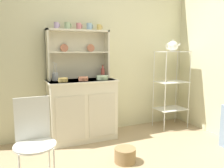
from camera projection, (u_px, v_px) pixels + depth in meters
wall_back at (95, 51)px, 3.47m from camera, size 3.84×0.05×2.50m
hutch_cabinet at (82, 109)px, 3.24m from camera, size 0.95×0.45×0.85m
hutch_shelf_unit at (78, 51)px, 3.27m from camera, size 0.88×0.18×0.69m
bakers_rack at (171, 81)px, 3.72m from camera, size 0.49×0.34×1.24m
wire_chair at (34, 136)px, 2.02m from camera, size 0.36×0.36×0.85m
floor_basket at (125, 155)px, 2.61m from camera, size 0.24×0.24×0.16m
cup_lilac_0 at (56, 26)px, 3.06m from camera, size 0.08×0.06×0.09m
cup_sage_1 at (67, 26)px, 3.12m from camera, size 0.09×0.08×0.09m
cup_rose_2 at (79, 26)px, 3.19m from camera, size 0.08×0.07×0.09m
cup_sky_3 at (89, 27)px, 3.25m from camera, size 0.09×0.08×0.09m
cup_gold_4 at (99, 27)px, 3.31m from camera, size 0.08×0.07×0.08m
bowl_mixing_large at (63, 80)px, 3.00m from camera, size 0.13×0.13×0.05m
bowl_floral_medium at (83, 79)px, 3.11m from camera, size 0.14×0.14×0.05m
bowl_cream_small at (102, 78)px, 3.22m from camera, size 0.17×0.17×0.06m
jam_bottle at (103, 73)px, 3.39m from camera, size 0.05×0.05×0.20m
utensil_jar at (55, 76)px, 3.10m from camera, size 0.08×0.08×0.25m
porcelain_teapot at (173, 46)px, 3.64m from camera, size 0.25×0.16×0.19m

